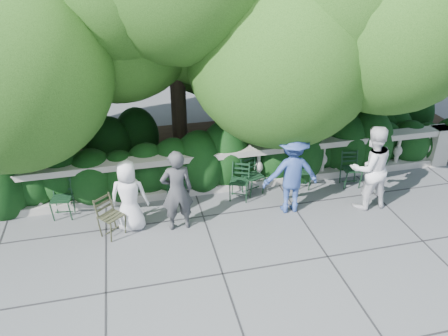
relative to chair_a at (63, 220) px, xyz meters
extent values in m
plane|color=#505257|center=(3.36, -1.33, 0.00)|extent=(90.00, 90.00, 0.00)
cube|color=#9E998E|center=(3.36, 0.47, 0.09)|extent=(12.00, 0.32, 0.18)
cube|color=#9E998E|center=(3.36, 0.47, 0.93)|extent=(12.00, 0.36, 0.14)
cube|color=#9E998E|center=(9.14, 0.47, 0.50)|extent=(0.44, 0.44, 1.00)
cylinder|color=#3F3023|center=(-0.64, 2.07, 1.40)|extent=(0.40, 0.40, 2.80)
ellipsoid|color=#1A3C10|center=(-0.64, 1.63, 3.68)|extent=(5.28, 5.28, 3.96)
cylinder|color=#3F3023|center=(2.86, 2.67, 1.70)|extent=(0.40, 0.40, 3.40)
cylinder|color=#3F3023|center=(6.36, 1.97, 1.50)|extent=(0.40, 0.40, 3.00)
ellipsoid|color=#1A3C10|center=(6.36, 1.51, 3.92)|extent=(5.52, 5.52, 4.14)
cylinder|color=#3F3023|center=(9.36, 2.47, 1.30)|extent=(0.40, 0.40, 2.60)
ellipsoid|color=#1A3C10|center=(9.36, 2.07, 3.40)|extent=(4.80, 4.80, 3.60)
imported|color=silver|center=(1.40, -0.57, 0.75)|extent=(0.81, 0.62, 1.50)
imported|color=#38393D|center=(2.32, -0.78, 0.86)|extent=(0.65, 0.44, 1.72)
imported|color=white|center=(6.38, -0.92, 0.94)|extent=(0.93, 0.73, 1.88)
imported|color=#2D4688|center=(4.72, -0.68, 0.91)|extent=(1.21, 0.74, 1.82)
camera|label=1|loc=(1.54, -8.02, 5.30)|focal=35.00mm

